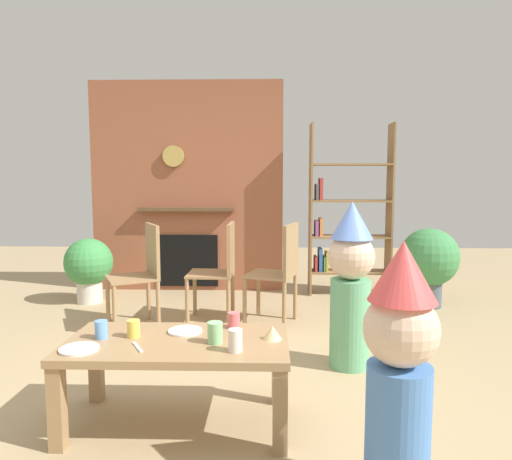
% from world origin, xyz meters
% --- Properties ---
extents(ground_plane, '(12.00, 12.00, 0.00)m').
position_xyz_m(ground_plane, '(0.00, 0.00, 0.00)').
color(ground_plane, tan).
extents(brick_fireplace_feature, '(2.20, 0.28, 2.40)m').
position_xyz_m(brick_fireplace_feature, '(-0.70, 2.60, 1.19)').
color(brick_fireplace_feature, '#935138').
rests_on(brick_fireplace_feature, ground_plane).
extents(bookshelf, '(0.90, 0.28, 1.90)m').
position_xyz_m(bookshelf, '(1.08, 2.40, 0.86)').
color(bookshelf, olive).
rests_on(bookshelf, ground_plane).
extents(coffee_table, '(1.14, 0.59, 0.46)m').
position_xyz_m(coffee_table, '(-0.23, -0.48, 0.38)').
color(coffee_table, '#9E7A51').
rests_on(coffee_table, ground_plane).
extents(paper_cup_near_left, '(0.07, 0.07, 0.09)m').
position_xyz_m(paper_cup_near_left, '(-0.63, -0.47, 0.50)').
color(paper_cup_near_left, '#669EE0').
rests_on(paper_cup_near_left, coffee_table).
extents(paper_cup_near_right, '(0.07, 0.07, 0.11)m').
position_xyz_m(paper_cup_near_right, '(0.08, -0.64, 0.51)').
color(paper_cup_near_right, silver).
rests_on(paper_cup_near_right, coffee_table).
extents(paper_cup_center, '(0.08, 0.08, 0.11)m').
position_xyz_m(paper_cup_center, '(-0.03, -0.52, 0.51)').
color(paper_cup_center, '#8CD18C').
rests_on(paper_cup_center, coffee_table).
extents(paper_cup_far_left, '(0.07, 0.07, 0.09)m').
position_xyz_m(paper_cup_far_left, '(0.04, -0.27, 0.50)').
color(paper_cup_far_left, '#E5666B').
rests_on(paper_cup_far_left, coffee_table).
extents(paper_cup_far_right, '(0.07, 0.07, 0.09)m').
position_xyz_m(paper_cup_far_right, '(-0.47, -0.44, 0.50)').
color(paper_cup_far_right, '#F2CC4C').
rests_on(paper_cup_far_right, coffee_table).
extents(paper_plate_front, '(0.18, 0.18, 0.01)m').
position_xyz_m(paper_plate_front, '(-0.22, -0.36, 0.46)').
color(paper_plate_front, white).
rests_on(paper_plate_front, coffee_table).
extents(paper_plate_rear, '(0.19, 0.19, 0.01)m').
position_xyz_m(paper_plate_rear, '(-0.68, -0.64, 0.46)').
color(paper_plate_rear, white).
rests_on(paper_plate_rear, coffee_table).
extents(birthday_cake_slice, '(0.10, 0.10, 0.07)m').
position_xyz_m(birthday_cake_slice, '(0.26, -0.46, 0.49)').
color(birthday_cake_slice, '#EAC68C').
rests_on(birthday_cake_slice, coffee_table).
extents(table_fork, '(0.09, 0.14, 0.01)m').
position_xyz_m(table_fork, '(-0.41, -0.60, 0.46)').
color(table_fork, silver).
rests_on(table_fork, coffee_table).
extents(child_with_cone_hat, '(0.29, 0.29, 1.05)m').
position_xyz_m(child_with_cone_hat, '(0.75, -1.05, 0.56)').
color(child_with_cone_hat, '#4C7FC6').
rests_on(child_with_cone_hat, ground_plane).
extents(child_in_pink, '(0.32, 0.32, 1.14)m').
position_xyz_m(child_in_pink, '(0.80, 0.31, 0.60)').
color(child_in_pink, '#66B27F').
rests_on(child_in_pink, ground_plane).
extents(dining_chair_left, '(0.54, 0.54, 0.90)m').
position_xyz_m(dining_chair_left, '(-0.86, 1.15, 0.51)').
color(dining_chair_left, '#9E7A51').
rests_on(dining_chair_left, ground_plane).
extents(dining_chair_middle, '(0.41, 0.41, 0.90)m').
position_xyz_m(dining_chair_middle, '(-0.19, 1.30, 0.51)').
color(dining_chair_middle, '#9E7A51').
rests_on(dining_chair_middle, ground_plane).
extents(dining_chair_right, '(0.51, 0.51, 0.90)m').
position_xyz_m(dining_chair_right, '(0.34, 1.25, 0.51)').
color(dining_chair_right, '#9E7A51').
rests_on(dining_chair_right, ground_plane).
extents(potted_plant_tall, '(0.59, 0.59, 0.80)m').
position_xyz_m(potted_plant_tall, '(1.86, 1.87, 0.47)').
color(potted_plant_tall, '#4C5660').
rests_on(potted_plant_tall, ground_plane).
extents(potted_plant_short, '(0.50, 0.50, 0.68)m').
position_xyz_m(potted_plant_short, '(-1.64, 1.94, 0.39)').
color(potted_plant_short, beige).
rests_on(potted_plant_short, ground_plane).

